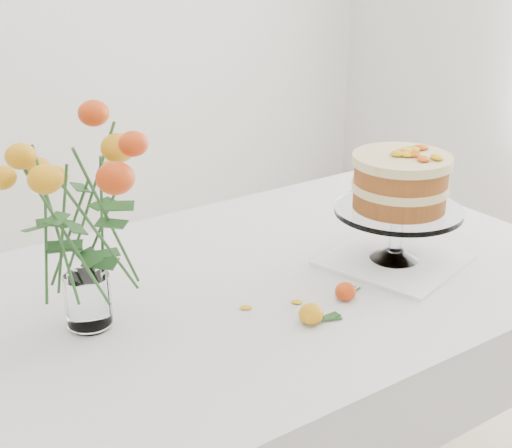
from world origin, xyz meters
The scene contains 8 objects.
table centered at (0.00, 0.00, 0.67)m, with size 1.43×0.93×0.76m.
napkin centered at (0.29, -0.11, 0.76)m, with size 0.28×0.28×0.01m, color white.
cake_stand centered at (0.29, -0.11, 0.94)m, with size 0.29×0.29×0.26m.
rose_vase centered at (-0.41, 0.01, 1.01)m, with size 0.36×0.36×0.44m.
loose_rose_near centered at (-0.05, -0.22, 0.78)m, with size 0.08×0.05×0.04m.
loose_rose_far centered at (0.07, -0.18, 0.77)m, with size 0.08×0.04×0.04m.
stray_petal_a centered at (-0.12, -0.10, 0.76)m, with size 0.03×0.02×0.00m, color gold.
stray_petal_b centered at (-0.02, -0.14, 0.76)m, with size 0.03×0.02×0.00m, color gold.
Camera 1 is at (-0.83, -1.17, 1.47)m, focal length 50.00 mm.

